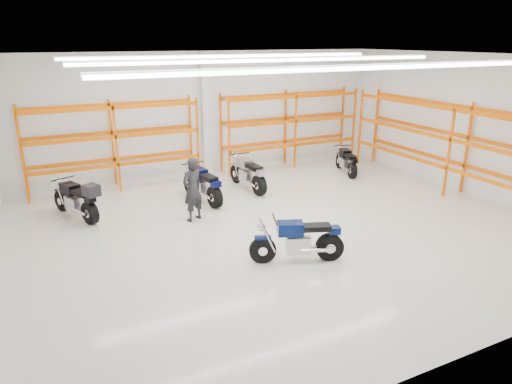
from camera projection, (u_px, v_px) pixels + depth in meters
name	position (u px, v px, depth m)	size (l,w,h in m)	color
ground	(282.00, 227.00, 12.51)	(14.00, 14.00, 0.00)	beige
room_shell	(283.00, 107.00, 11.48)	(14.02, 12.02, 4.51)	white
motorcycle_main	(301.00, 241.00, 10.45)	(2.11, 1.03, 1.08)	black
motorcycle_back_a	(78.00, 200.00, 12.91)	(1.20, 2.19, 1.18)	black
motorcycle_back_b	(203.00, 185.00, 14.34)	(0.76, 2.30, 1.13)	black
motorcycle_back_c	(249.00, 174.00, 15.47)	(0.77, 2.32, 1.14)	black
motorcycle_back_d	(347.00, 162.00, 17.30)	(0.87, 1.97, 0.99)	black
standing_man	(193.00, 189.00, 12.72)	(0.67, 0.44, 1.83)	black
structural_column	(206.00, 115.00, 16.75)	(0.32, 0.32, 4.50)	white
pallet_racking_back_left	(114.00, 137.00, 15.20)	(5.67, 0.87, 3.00)	#F86000
pallet_racking_back_right	(291.00, 122.00, 18.02)	(5.67, 0.87, 3.00)	#F86000
pallet_racking_side	(459.00, 140.00, 14.61)	(0.87, 9.07, 3.00)	#F86000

